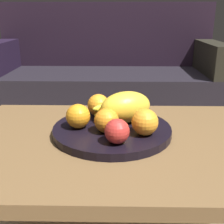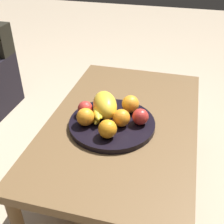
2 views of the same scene
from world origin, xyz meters
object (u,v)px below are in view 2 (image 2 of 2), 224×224
coffee_table (123,128)px  orange_left (130,104)px  apple_front (85,109)px  fruit_bowl (112,124)px  orange_right (85,117)px  melon_large_front (105,105)px  orange_back (121,118)px  orange_front (108,129)px  apple_left (140,117)px  banana_bunch (99,113)px

coffee_table → orange_left: orange_left is taller
apple_front → fruit_bowl: bearing=-98.5°
fruit_bowl → orange_right: orange_right is taller
melon_large_front → orange_back: (-0.06, -0.09, -0.01)m
melon_large_front → fruit_bowl: bearing=-135.2°
fruit_bowl → orange_back: (-0.02, -0.05, 0.05)m
melon_large_front → orange_front: (-0.15, -0.05, -0.01)m
orange_back → coffee_table: bearing=6.9°
apple_front → apple_left: size_ratio=0.96×
orange_right → apple_left: orange_right is taller
fruit_bowl → orange_left: size_ratio=4.74×
orange_right → orange_back: (0.03, -0.15, -0.00)m
melon_large_front → orange_left: size_ratio=2.19×
apple_front → banana_bunch: 0.07m
apple_left → coffee_table: bearing=63.7°
orange_front → apple_front: orange_front is taller
apple_front → orange_right: bearing=-160.1°
orange_right → apple_front: size_ratio=1.14×
banana_bunch → orange_front: bearing=-148.3°
orange_right → banana_bunch: orange_right is taller
orange_left → orange_right: size_ratio=1.03×
orange_front → apple_left: bearing=-42.2°
fruit_bowl → orange_left: bearing=-31.6°
orange_back → apple_left: size_ratio=1.06×
orange_right → apple_front: orange_right is taller
orange_back → banana_bunch: bearing=76.1°
orange_front → apple_front: 0.19m
coffee_table → banana_bunch: banana_bunch is taller
orange_right → orange_back: bearing=-77.1°
orange_back → apple_left: 0.08m
orange_left → apple_left: (-0.08, -0.06, -0.00)m
coffee_table → orange_back: orange_back is taller
orange_back → banana_bunch: (0.03, 0.11, -0.01)m
fruit_bowl → banana_bunch: banana_bunch is taller
melon_large_front → orange_front: bearing=-160.5°
orange_front → orange_left: 0.21m
melon_large_front → orange_front: melon_large_front is taller
fruit_bowl → apple_front: 0.14m
fruit_bowl → apple_left: (0.02, -0.12, 0.05)m
fruit_bowl → orange_left: orange_left is taller
orange_right → apple_left: 0.24m
coffee_table → melon_large_front: bearing=100.2°
coffee_table → orange_left: bearing=-31.2°
orange_right → fruit_bowl: bearing=-64.4°
orange_right → banana_bunch: size_ratio=0.48×
coffee_table → apple_left: 0.14m
melon_large_front → banana_bunch: melon_large_front is taller
apple_front → banana_bunch: apple_front is taller
fruit_bowl → apple_left: apple_left is taller
orange_right → orange_left: bearing=-47.9°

